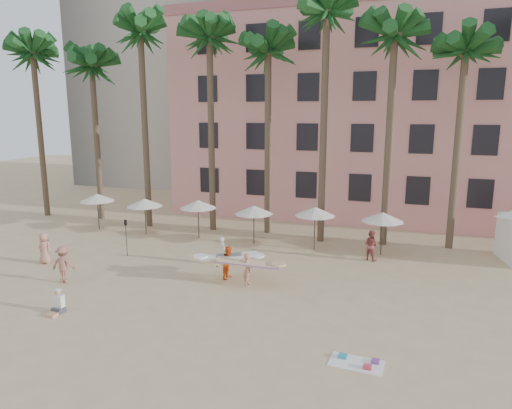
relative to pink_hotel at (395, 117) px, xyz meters
name	(u,v)px	position (x,y,z in m)	size (l,w,h in m)	color
ground	(176,331)	(-7.00, -26.00, -8.00)	(120.00, 120.00, 0.00)	#D1B789
pink_hotel	(395,117)	(0.00, 0.00, 0.00)	(35.00, 14.00, 16.00)	#E29789
palm_row	(289,39)	(-6.49, -11.00, 4.97)	(44.40, 5.40, 16.30)	brown
umbrella_row	(225,207)	(-10.00, -13.50, -5.67)	(22.50, 2.70, 2.73)	#332B23
beach_towel	(358,363)	(0.01, -26.11, -7.97)	(1.86, 1.11, 0.14)	white
carrier_yellow	(248,267)	(-5.92, -20.60, -7.04)	(3.11, 1.41, 1.68)	tan
carrier_white	(229,261)	(-7.19, -19.91, -7.08)	(2.97, 1.70, 1.71)	#F15919
beachgoers	(161,254)	(-11.14, -19.86, -7.10)	(18.39, 9.44, 1.89)	tan
paddle	(126,233)	(-14.33, -18.37, -6.59)	(0.18, 0.04, 2.23)	black
seated_man	(58,305)	(-12.59, -26.07, -7.65)	(0.45, 0.79, 1.02)	#3F3F4C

